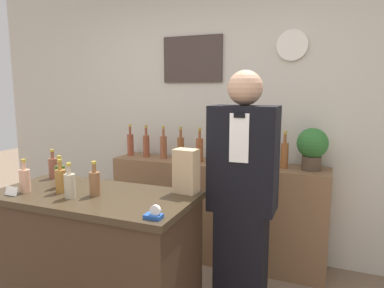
% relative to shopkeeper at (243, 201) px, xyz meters
% --- Properties ---
extents(back_wall, '(5.20, 0.09, 2.70)m').
position_rel_shopkeeper_xyz_m(back_wall, '(-0.56, 1.02, 0.50)').
color(back_wall, beige).
rests_on(back_wall, ground_plane).
extents(back_shelf, '(2.00, 0.37, 0.93)m').
position_rel_shopkeeper_xyz_m(back_shelf, '(-0.44, 0.77, -0.39)').
color(back_shelf, brown).
rests_on(back_shelf, ground_plane).
extents(display_counter, '(1.29, 0.62, 0.95)m').
position_rel_shopkeeper_xyz_m(display_counter, '(-0.85, -0.48, -0.38)').
color(display_counter, '#382619').
rests_on(display_counter, ground_plane).
extents(shopkeeper, '(0.43, 0.27, 1.72)m').
position_rel_shopkeeper_xyz_m(shopkeeper, '(0.00, 0.00, 0.00)').
color(shopkeeper, black).
rests_on(shopkeeper, ground_plane).
extents(potted_plant, '(0.25, 0.25, 0.35)m').
position_rel_shopkeeper_xyz_m(potted_plant, '(0.39, 0.78, 0.28)').
color(potted_plant, '#4C3D2D').
rests_on(potted_plant, back_shelf).
extents(paper_bag, '(0.16, 0.12, 0.28)m').
position_rel_shopkeeper_xyz_m(paper_bag, '(-0.31, -0.24, 0.23)').
color(paper_bag, tan).
rests_on(paper_bag, display_counter).
extents(tape_dispenser, '(0.09, 0.06, 0.07)m').
position_rel_shopkeeper_xyz_m(tape_dispenser, '(-0.29, -0.71, 0.11)').
color(tape_dispenser, '#1E4799').
rests_on(tape_dispenser, display_counter).
extents(price_card_left, '(0.09, 0.02, 0.06)m').
position_rel_shopkeeper_xyz_m(price_card_left, '(-1.29, -0.70, 0.12)').
color(price_card_left, white).
rests_on(price_card_left, display_counter).
extents(counter_bottle_0, '(0.07, 0.07, 0.22)m').
position_rel_shopkeeper_xyz_m(counter_bottle_0, '(-1.36, -0.27, 0.17)').
color(counter_bottle_0, brown).
rests_on(counter_bottle_0, display_counter).
extents(counter_bottle_1, '(0.07, 0.07, 0.22)m').
position_rel_shopkeeper_xyz_m(counter_bottle_1, '(-1.26, -0.61, 0.17)').
color(counter_bottle_1, tan).
rests_on(counter_bottle_1, display_counter).
extents(counter_bottle_2, '(0.07, 0.07, 0.22)m').
position_rel_shopkeeper_xyz_m(counter_bottle_2, '(-1.14, -0.44, 0.17)').
color(counter_bottle_2, '#355319').
rests_on(counter_bottle_2, display_counter).
extents(counter_bottle_3, '(0.07, 0.07, 0.22)m').
position_rel_shopkeeper_xyz_m(counter_bottle_3, '(-1.05, -0.53, 0.17)').
color(counter_bottle_3, '#9E6C2E').
rests_on(counter_bottle_3, display_counter).
extents(counter_bottle_4, '(0.07, 0.07, 0.22)m').
position_rel_shopkeeper_xyz_m(counter_bottle_4, '(-0.92, -0.60, 0.17)').
color(counter_bottle_4, tan).
rests_on(counter_bottle_4, display_counter).
extents(counter_bottle_5, '(0.07, 0.07, 0.22)m').
position_rel_shopkeeper_xyz_m(counter_bottle_5, '(-0.81, -0.50, 0.17)').
color(counter_bottle_5, brown).
rests_on(counter_bottle_5, display_counter).
extents(shelf_bottle_0, '(0.06, 0.06, 0.32)m').
position_rel_shopkeeper_xyz_m(shelf_bottle_0, '(-1.36, 0.78, 0.20)').
color(shelf_bottle_0, brown).
rests_on(shelf_bottle_0, back_shelf).
extents(shelf_bottle_1, '(0.06, 0.06, 0.32)m').
position_rel_shopkeeper_xyz_m(shelf_bottle_1, '(-1.17, 0.77, 0.20)').
color(shelf_bottle_1, brown).
rests_on(shelf_bottle_1, back_shelf).
extents(shelf_bottle_2, '(0.06, 0.06, 0.32)m').
position_rel_shopkeeper_xyz_m(shelf_bottle_2, '(-0.98, 0.77, 0.20)').
color(shelf_bottle_2, brown).
rests_on(shelf_bottle_2, back_shelf).
extents(shelf_bottle_3, '(0.06, 0.06, 0.32)m').
position_rel_shopkeeper_xyz_m(shelf_bottle_3, '(-0.78, 0.75, 0.20)').
color(shelf_bottle_3, brown).
rests_on(shelf_bottle_3, back_shelf).
extents(shelf_bottle_4, '(0.06, 0.06, 0.32)m').
position_rel_shopkeeper_xyz_m(shelf_bottle_4, '(-0.59, 0.75, 0.20)').
color(shelf_bottle_4, brown).
rests_on(shelf_bottle_4, back_shelf).
extents(shelf_bottle_5, '(0.06, 0.06, 0.32)m').
position_rel_shopkeeper_xyz_m(shelf_bottle_5, '(-0.40, 0.78, 0.20)').
color(shelf_bottle_5, brown).
rests_on(shelf_bottle_5, back_shelf).
extents(shelf_bottle_6, '(0.06, 0.06, 0.32)m').
position_rel_shopkeeper_xyz_m(shelf_bottle_6, '(-0.21, 0.76, 0.20)').
color(shelf_bottle_6, brown).
rests_on(shelf_bottle_6, back_shelf).
extents(shelf_bottle_7, '(0.06, 0.06, 0.32)m').
position_rel_shopkeeper_xyz_m(shelf_bottle_7, '(-0.02, 0.79, 0.20)').
color(shelf_bottle_7, brown).
rests_on(shelf_bottle_7, back_shelf).
extents(shelf_bottle_8, '(0.06, 0.06, 0.32)m').
position_rel_shopkeeper_xyz_m(shelf_bottle_8, '(0.17, 0.77, 0.20)').
color(shelf_bottle_8, brown).
rests_on(shelf_bottle_8, back_shelf).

